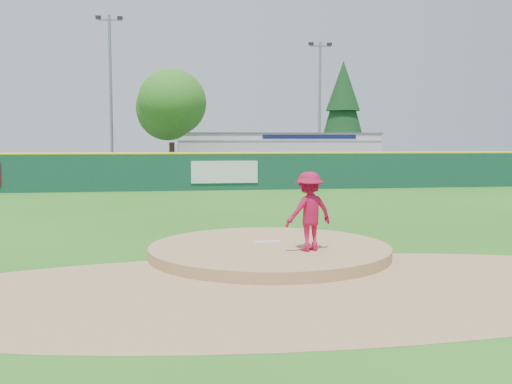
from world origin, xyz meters
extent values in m
plane|color=#286B19|center=(0.00, 0.00, 0.00)|extent=(120.00, 120.00, 0.00)
cylinder|color=#9E774C|center=(0.00, 0.00, 0.00)|extent=(5.50, 5.50, 0.50)
cube|color=white|center=(0.00, 0.30, 0.27)|extent=(0.60, 0.15, 0.04)
cylinder|color=#9E774C|center=(0.00, -3.00, 0.01)|extent=(15.40, 15.40, 0.01)
cube|color=#38383A|center=(0.00, 27.00, 0.01)|extent=(44.00, 16.00, 0.02)
imported|color=#A10D35|center=(0.73, -0.79, 1.11)|extent=(1.26, 0.96, 1.72)
imported|color=silver|center=(6.02, 22.08, 0.72)|extent=(5.48, 3.75, 1.39)
cube|color=silver|center=(6.00, 32.00, 1.60)|extent=(15.00, 8.00, 3.20)
cube|color=white|center=(6.00, 27.98, 3.00)|extent=(15.00, 0.06, 0.55)
cube|color=#0F194C|center=(8.00, 27.94, 3.00)|extent=(7.00, 0.03, 0.28)
cube|color=#59595B|center=(6.00, 32.00, 3.25)|extent=(15.20, 8.20, 0.12)
cube|color=silver|center=(0.75, 17.92, 1.00)|extent=(3.60, 0.04, 1.20)
cube|color=#123D2E|center=(0.00, 18.00, 1.00)|extent=(40.00, 0.10, 2.00)
cylinder|color=yellow|center=(0.00, 18.00, 2.00)|extent=(40.00, 0.14, 0.14)
cylinder|color=#382314|center=(-2.00, 25.00, 1.30)|extent=(0.36, 0.36, 2.60)
sphere|color=#387F23|center=(-2.00, 25.00, 4.56)|extent=(5.60, 5.60, 5.60)
cylinder|color=#382314|center=(13.00, 36.00, 0.80)|extent=(0.40, 0.40, 1.60)
cone|color=#113A16|center=(13.00, 36.00, 5.55)|extent=(4.40, 4.40, 7.90)
cylinder|color=gray|center=(-6.00, 27.00, 5.50)|extent=(0.20, 0.20, 11.00)
cube|color=gray|center=(-6.00, 27.00, 10.70)|extent=(1.60, 0.10, 0.10)
cube|color=black|center=(-6.70, 27.00, 10.85)|extent=(0.35, 0.25, 0.20)
cube|color=black|center=(-5.30, 27.00, 10.85)|extent=(0.35, 0.25, 0.20)
cylinder|color=gray|center=(9.00, 29.00, 5.00)|extent=(0.20, 0.20, 10.00)
cube|color=gray|center=(9.00, 29.00, 9.70)|extent=(1.60, 0.10, 0.10)
cube|color=black|center=(8.30, 29.00, 9.85)|extent=(0.35, 0.25, 0.20)
cube|color=black|center=(9.70, 29.00, 9.85)|extent=(0.35, 0.25, 0.20)
camera|label=1|loc=(-2.28, -12.70, 2.60)|focal=40.00mm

